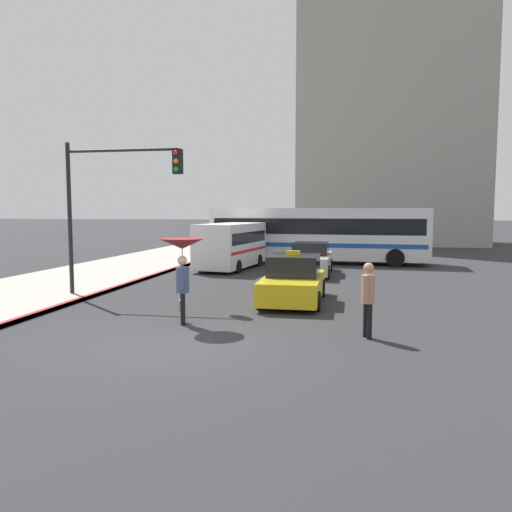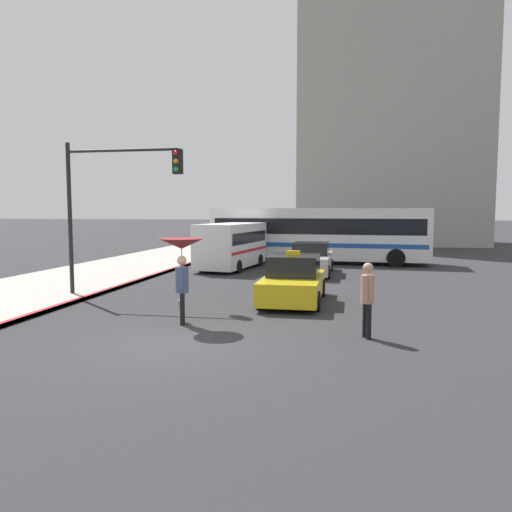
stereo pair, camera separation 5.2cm
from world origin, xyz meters
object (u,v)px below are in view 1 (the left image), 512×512
Objects in this scene: taxi at (293,281)px; city_bus at (318,233)px; pedestrian_man at (368,293)px; sedan_red at (311,260)px; traffic_light at (115,189)px; ambulance_van at (231,244)px; pedestrian_with_umbrella at (182,254)px.

city_bus reaches higher than taxi.
sedan_red is at bearing 169.74° from pedestrian_man.
pedestrian_man is 9.39m from traffic_light.
sedan_red is 11.78m from pedestrian_man.
city_bus is 16.96m from pedestrian_man.
taxi is 6.66m from traffic_light.
city_bus reaches higher than sedan_red.
pedestrian_with_umbrella is (1.71, -12.45, 0.57)m from ambulance_van.
city_bus is (-0.02, 5.23, 1.05)m from sedan_red.
taxi reaches higher than sedan_red.
city_bus is 6.94× the size of pedestrian_man.
taxi is 0.72× the size of ambulance_van.
ambulance_van is 12.58m from pedestrian_with_umbrella.
traffic_light is (-8.15, 3.83, 2.64)m from pedestrian_man.
pedestrian_man reaches higher than sedan_red.
ambulance_van reaches higher than taxi.
pedestrian_with_umbrella is at bearing 56.25° from taxi.
taxi is at bearing 4.05° from traffic_light.
taxi is 7.31m from sedan_red.
taxi is 2.27× the size of pedestrian_man.
ambulance_van is 3.17× the size of pedestrian_man.
pedestrian_with_umbrella is at bearing -43.51° from traffic_light.
traffic_light is at bearing -136.42° from pedestrian_man.
pedestrian_with_umbrella is 4.80m from pedestrian_man.
pedestrian_man is at bearing 117.66° from taxi.
pedestrian_with_umbrella is at bearing -117.91° from pedestrian_man.
pedestrian_man is at bearing 101.02° from sedan_red.
ambulance_van reaches higher than pedestrian_with_umbrella.
traffic_light is at bearing 86.89° from ambulance_van.
city_bus is at bearing 166.41° from pedestrian_man.
taxi is 4.60m from pedestrian_with_umbrella.
pedestrian_with_umbrella is at bearing 105.49° from ambulance_van.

